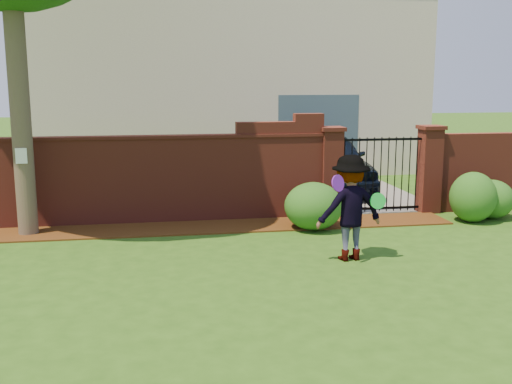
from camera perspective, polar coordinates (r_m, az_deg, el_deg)
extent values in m
cube|color=#295014|center=(8.79, -0.84, -8.52)|extent=(80.00, 80.00, 0.01)
cube|color=#3D200B|center=(11.90, -7.85, -3.41)|extent=(11.10, 1.08, 0.03)
cube|color=maroon|center=(12.41, -13.60, 0.91)|extent=(8.70, 0.25, 1.70)
cube|color=maroon|center=(12.52, 2.23, 5.90)|extent=(1.80, 0.25, 0.30)
cube|color=maroon|center=(12.64, 4.92, 6.96)|extent=(0.60, 0.25, 0.16)
cube|color=maroon|center=(12.29, -13.78, 4.96)|extent=(8.70, 0.31, 0.06)
cube|color=maroon|center=(12.90, 6.99, 1.71)|extent=(0.42, 0.42, 1.80)
cube|color=maroon|center=(12.79, 7.09, 5.88)|extent=(0.50, 0.50, 0.08)
cube|color=maroon|center=(13.69, 15.86, 1.90)|extent=(0.42, 0.42, 1.80)
cube|color=maroon|center=(13.58, 16.06, 5.82)|extent=(0.50, 0.50, 0.08)
cylinder|color=black|center=(12.99, 8.22, 1.53)|extent=(0.02, 0.02, 1.60)
cylinder|color=black|center=(13.04, 8.90, 1.54)|extent=(0.02, 0.02, 1.60)
cylinder|color=black|center=(13.09, 9.57, 1.56)|extent=(0.02, 0.02, 1.60)
cylinder|color=black|center=(13.15, 10.23, 1.57)|extent=(0.02, 0.02, 1.60)
cylinder|color=black|center=(13.20, 10.90, 1.59)|extent=(0.02, 0.02, 1.60)
cylinder|color=black|center=(13.26, 11.55, 1.60)|extent=(0.02, 0.02, 1.60)
cylinder|color=black|center=(13.32, 12.20, 1.62)|extent=(0.02, 0.02, 1.60)
cylinder|color=black|center=(13.38, 12.84, 1.63)|extent=(0.02, 0.02, 1.60)
cylinder|color=black|center=(13.44, 13.48, 1.64)|extent=(0.02, 0.02, 1.60)
cylinder|color=black|center=(13.50, 14.12, 1.66)|extent=(0.02, 0.02, 1.60)
cylinder|color=black|center=(13.57, 14.74, 1.67)|extent=(0.02, 0.02, 1.60)
cube|color=black|center=(13.39, 11.44, -1.49)|extent=(1.78, 0.03, 0.05)
cube|color=black|center=(13.17, 11.67, 4.83)|extent=(1.78, 0.03, 0.05)
cube|color=slate|center=(17.13, 6.65, 0.88)|extent=(3.20, 8.00, 0.01)
cube|color=beige|center=(20.33, -3.30, 10.93)|extent=(12.00, 6.00, 6.00)
cube|color=#384C5B|center=(17.98, 5.80, 5.20)|extent=(2.40, 0.12, 2.40)
imported|color=black|center=(15.80, 6.79, 2.83)|extent=(1.91, 4.50, 1.52)
cylinder|color=#493B2C|center=(11.86, -21.55, 12.91)|extent=(0.36, 0.36, 7.00)
cube|color=white|center=(11.73, -21.08, 3.17)|extent=(0.20, 0.01, 0.28)
ellipsoid|color=#195319|center=(11.74, 5.39, -1.32)|extent=(1.12, 1.12, 0.92)
ellipsoid|color=#195319|center=(13.06, 19.61, -0.45)|extent=(0.93, 0.93, 1.02)
ellipsoid|color=#195319|center=(13.54, 21.14, -0.63)|extent=(0.91, 0.91, 0.81)
imported|color=gray|center=(9.77, 8.81, -1.51)|extent=(1.16, 0.76, 1.69)
cylinder|color=#6E1BAA|center=(9.23, 7.66, 0.82)|extent=(0.26, 0.20, 0.26)
cylinder|color=green|center=(9.74, 11.31, -0.82)|extent=(0.26, 0.07, 0.26)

